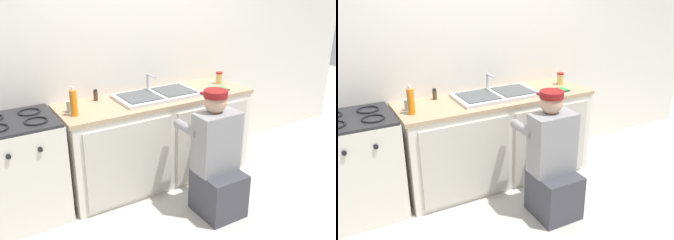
% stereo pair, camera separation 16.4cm
% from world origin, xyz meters
% --- Properties ---
extents(ground_plane, '(12.00, 12.00, 0.00)m').
position_xyz_m(ground_plane, '(0.00, 0.00, 0.00)').
color(ground_plane, beige).
extents(back_wall, '(6.00, 0.10, 2.50)m').
position_xyz_m(back_wall, '(0.00, 0.65, 1.25)').
color(back_wall, silver).
rests_on(back_wall, ground_plane).
extents(counter_cabinet, '(1.88, 0.62, 0.84)m').
position_xyz_m(counter_cabinet, '(0.00, 0.29, 0.42)').
color(counter_cabinet, silver).
rests_on(counter_cabinet, ground_plane).
extents(countertop, '(1.92, 0.62, 0.04)m').
position_xyz_m(countertop, '(0.00, 0.30, 0.86)').
color(countertop, tan).
rests_on(countertop, counter_cabinet).
extents(sink_double_basin, '(0.80, 0.44, 0.19)m').
position_xyz_m(sink_double_basin, '(0.00, 0.30, 0.90)').
color(sink_double_basin, silver).
rests_on(sink_double_basin, countertop).
extents(stove_range, '(0.65, 0.62, 0.91)m').
position_xyz_m(stove_range, '(-1.31, 0.30, 0.45)').
color(stove_range, silver).
rests_on(stove_range, ground_plane).
extents(plumber_person, '(0.42, 0.61, 1.10)m').
position_xyz_m(plumber_person, '(0.14, -0.47, 0.46)').
color(plumber_person, '#3F3F47').
rests_on(plumber_person, ground_plane).
extents(soap_bottle_orange, '(0.06, 0.06, 0.25)m').
position_xyz_m(soap_bottle_orange, '(-0.85, 0.21, 0.99)').
color(soap_bottle_orange, orange).
rests_on(soap_bottle_orange, countertop).
extents(cell_phone, '(0.07, 0.14, 0.01)m').
position_xyz_m(cell_phone, '(0.70, 0.17, 0.89)').
color(cell_phone, black).
rests_on(cell_phone, countertop).
extents(spice_bottle_pepper, '(0.04, 0.04, 0.10)m').
position_xyz_m(spice_bottle_pepper, '(-0.55, 0.49, 0.93)').
color(spice_bottle_pepper, '#513823').
rests_on(spice_bottle_pepper, countertop).
extents(water_glass, '(0.06, 0.06, 0.10)m').
position_xyz_m(water_glass, '(-0.85, 0.31, 0.93)').
color(water_glass, '#ADC6CC').
rests_on(water_glass, countertop).
extents(condiment_jar, '(0.07, 0.07, 0.13)m').
position_xyz_m(condiment_jar, '(0.79, 0.35, 0.94)').
color(condiment_jar, '#DBB760').
rests_on(condiment_jar, countertop).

